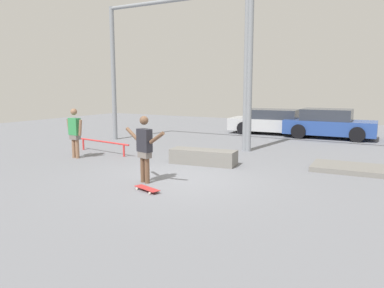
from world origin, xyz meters
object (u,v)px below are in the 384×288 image
Objects in this scene: skateboarder at (145,146)px; grind_rail at (102,143)px; grind_box at (203,157)px; parked_car_silver at (275,122)px; parked_car_blue at (329,124)px; bystander at (75,131)px; manual_pad at (357,169)px; skateboard at (147,189)px.

skateboarder is 0.61× the size of grind_rail.
grind_box is 0.44× the size of parked_car_silver.
parked_car_blue reaches higher than parked_car_silver.
skateboarder reaches higher than grind_rail.
bystander is (-3.84, -9.73, 0.30)m from parked_car_silver.
parked_car_silver is (-0.18, 11.22, -0.33)m from skateboarder.
grind_rail reaches higher than manual_pad.
parked_car_silver is at bearing 105.01° from skateboarder.
grind_box is 4.46m from bystander.
skateboarder reaches higher than parked_car_silver.
skateboarder is at bearing 164.46° from bystander.
manual_pad is (4.50, 4.02, -0.87)m from skateboarder.
bystander is (-6.52, -9.47, 0.26)m from parked_car_blue.
parked_car_blue is (-2.00, 6.94, 0.59)m from manual_pad.
manual_pad is 8.52m from grind_rail.
bystander is at bearing 173.78° from skateboarder.
grind_box is at bearing -108.03° from parked_car_blue.
skateboarder reaches higher than parked_car_blue.
parked_car_silver is (3.72, 8.56, 0.25)m from grind_rail.
skateboard is at bearing -130.74° from manual_pad.
parked_car_silver is at bearing 92.65° from grind_box.
parked_car_silver is at bearing 123.03° from manual_pad.
grind_rail is at bearing -179.25° from grind_box.
skateboard is 11.75m from parked_car_blue.
skateboarder is at bearing -93.60° from parked_car_silver.
grind_rail is at bearing -170.82° from manual_pad.
manual_pad is at bearing 67.22° from skateboard.
parked_car_blue is at bearing 91.25° from skateboarder.
skateboarder is 0.36× the size of parked_car_silver.
skateboarder is 2.81m from grind_box.
manual_pad is at bearing 55.85° from skateboarder.
bystander is (-4.23, -1.23, 0.68)m from grind_box.
parked_car_blue is at bearing 98.22° from skateboard.
skateboarder is 2.18× the size of skateboard.
parked_car_silver is 2.82× the size of bystander.
skateboarder is at bearing -34.28° from grind_rail.
manual_pad is 0.88× the size of grind_rail.
skateboard is 0.16× the size of parked_car_silver.
parked_car_silver is at bearing 66.49° from grind_rail.
parked_car_silver is (-4.68, 7.20, 0.54)m from manual_pad.
parked_car_blue reaches higher than skateboard.
skateboard is at bearing -36.13° from skateboarder.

